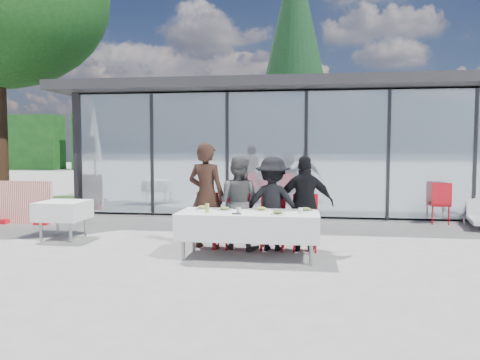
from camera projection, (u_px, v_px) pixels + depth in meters
The scene contains 24 objects.
ground at pixel (241, 257), 7.67m from camera, with size 90.00×90.00×0.00m, color gray.
pavilion at pixel (336, 136), 15.30m from camera, with size 14.80×8.80×3.44m.
treeline at pixel (266, 142), 35.45m from camera, with size 62.50×2.00×4.40m.
dining_table at pixel (249, 225), 7.55m from camera, with size 2.26×0.96×0.75m.
diner_a at pixel (206, 196), 8.28m from camera, with size 0.68×0.68×1.87m, color #331E16.
diner_chair_a at pixel (208, 217), 8.41m from camera, with size 0.44×0.44×0.97m.
diner_b at pixel (238, 203), 8.21m from camera, with size 0.80×0.80×1.64m, color #505050.
diner_chair_b at pixel (239, 218), 8.33m from camera, with size 0.44×0.44×0.97m.
diner_c at pixel (273, 204), 8.13m from camera, with size 1.05×1.05×1.62m, color black.
diner_chair_c at pixel (273, 218), 8.25m from camera, with size 0.44×0.44×0.97m.
diner_d at pixel (305, 204), 8.05m from camera, with size 0.96×0.96×1.65m, color black.
diner_chair_d at pixel (305, 219), 8.17m from camera, with size 0.44×0.44×0.97m.
plate_a at pixel (202, 208), 7.84m from camera, with size 0.24×0.24×0.07m.
plate_b at pixel (225, 209), 7.68m from camera, with size 0.24×0.24×0.07m.
plate_c at pixel (261, 209), 7.67m from camera, with size 0.24×0.24×0.07m.
plate_d at pixel (306, 210), 7.61m from camera, with size 0.24×0.24×0.07m.
plate_extra at pixel (278, 213), 7.23m from camera, with size 0.24×0.24×0.07m.
juice_bottle at pixel (207, 208), 7.46m from camera, with size 0.06×0.06×0.15m, color #95B54B.
drinking_glasses at pixel (270, 211), 7.31m from camera, with size 1.03×0.17×0.10m.
folded_eyeglasses at pixel (236, 214), 7.27m from camera, with size 0.14×0.03×0.01m, color black.
spare_table_left at pixel (63, 211), 9.13m from camera, with size 0.86×0.86×0.74m.
spare_chair_b at pixel (440, 201), 10.86m from camera, with size 0.46×0.46×0.97m.
conifer_tree at pixel (295, 49), 20.02m from camera, with size 4.00×4.00×10.50m.
grass_patch at pixel (2, 204), 14.78m from camera, with size 5.00×5.00×0.02m, color #385926.
Camera 1 is at (1.04, -7.49, 1.79)m, focal length 35.00 mm.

